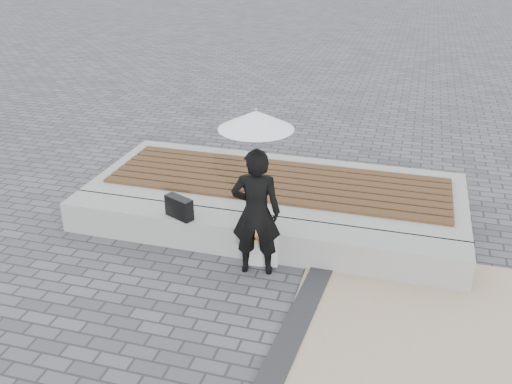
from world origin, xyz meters
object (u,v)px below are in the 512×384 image
seating_ledge (254,236)px  parasol (256,120)px  woman (256,212)px  handbag (179,207)px  canvas_tote (263,249)px

seating_ledge → parasol: bearing=-70.2°
woman → handbag: 1.10m
handbag → seating_ledge: bearing=33.4°
parasol → canvas_tote: size_ratio=2.59×
seating_ledge → handbag: bearing=-171.4°
seating_ledge → woman: woman is taller
woman → parasol: 1.06m
seating_ledge → parasol: size_ratio=4.97×
parasol → handbag: bearing=165.2°
parasol → canvas_tote: 1.63m
woman → handbag: size_ratio=4.01×
woman → parasol: size_ratio=1.49×
handbag → woman: bearing=10.1°
parasol → canvas_tote: (0.03, 0.17, -1.62)m
seating_ledge → canvas_tote: bearing=-53.6°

